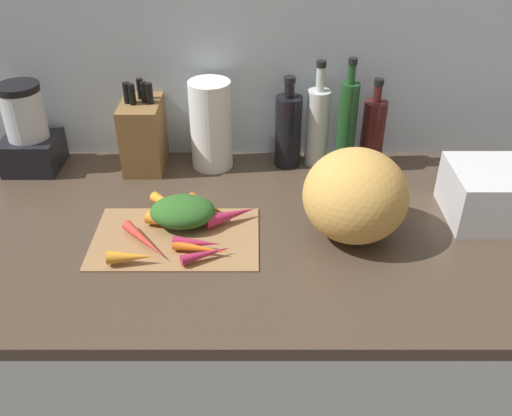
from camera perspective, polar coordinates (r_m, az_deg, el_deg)
The scene contains 23 objects.
ground_plane at distance 135.91cm, azimuth -1.35°, elevation -2.13°, with size 170.00×80.00×3.00cm, color #47382B.
wall_back at distance 156.66cm, azimuth -1.16°, elevation 15.69°, with size 170.00×3.00×60.00cm, color #ADB7C1.
cutting_board at distance 131.16cm, azimuth -7.94°, elevation -2.94°, with size 38.24×24.40×0.80cm, color #997047.
carrot_0 at distance 133.01cm, azimuth -8.60°, elevation -1.38°, with size 3.18×3.18×11.38cm, color orange.
carrot_1 at distance 125.71cm, azimuth -5.80°, elevation -3.54°, with size 2.84×2.84×10.68cm, color #B2264C.
carrot_2 at distance 128.59cm, azimuth -11.04°, elevation -3.22°, with size 2.46×2.46×15.85cm, color red.
carrot_3 at distance 137.73cm, azimuth -4.78°, elevation 0.24°, with size 3.22×3.22×11.04cm, color orange.
carrot_4 at distance 138.83cm, azimuth -8.27°, elevation 0.14°, with size 2.68×2.68×14.25cm, color orange.
carrot_5 at distance 133.45cm, azimuth -2.37°, elevation -0.77°, with size 3.52×3.52×12.84cm, color #B2264C.
carrot_6 at distance 124.45cm, azimuth -5.45°, elevation -4.10°, with size 2.29×2.29×12.55cm, color orange.
carrot_7 at distance 123.73cm, azimuth -12.37°, elevation -4.84°, with size 3.15×3.15×10.07cm, color orange.
carrot_8 at distance 134.69cm, azimuth -8.08°, elevation -0.94°, with size 2.81×2.81×13.04cm, color orange.
carrot_9 at distance 122.74cm, azimuth -4.88°, elevation -4.65°, with size 2.38×2.38×11.39cm, color #B2264C.
carrot_greens_pile at distance 133.24cm, azimuth -7.24°, elevation -0.33°, with size 15.38×11.83×6.51cm, color #2D6023.
winter_squash at distance 127.55cm, azimuth 10.26°, elevation 1.22°, with size 23.71×23.58×21.27cm, color gold.
knife_block at distance 158.57cm, azimuth -11.13°, elevation 7.46°, with size 10.54×16.55×24.52cm.
blender_appliance at distance 166.17cm, azimuth -21.89°, elevation 7.11°, with size 14.59×14.59×24.44cm.
paper_towel_roll at distance 155.06cm, azimuth -4.37°, elevation 8.41°, with size 11.38×11.38×24.65cm, color white.
bottle_0 at distance 156.16cm, azimuth 3.50°, elevation 7.92°, with size 7.37×7.37×25.77cm.
bottle_1 at distance 157.08cm, azimuth 6.48°, elevation 8.31°, with size 6.39×6.39×29.73cm.
bottle_2 at distance 153.72cm, azimuth 9.42°, elevation 8.21°, with size 5.11×5.11×31.77cm.
bottle_3 at distance 159.65cm, azimuth 12.00°, elevation 7.56°, with size 6.50×6.50×25.08cm.
dish_rack at distance 147.27cm, azimuth 24.28°, elevation 1.29°, with size 27.62×19.57×12.73cm, color silver.
Camera 1 is at (3.68, -110.91, 76.96)cm, focal length 39.38 mm.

